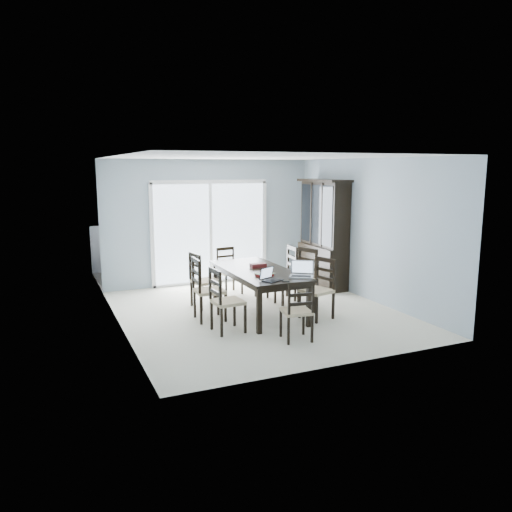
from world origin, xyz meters
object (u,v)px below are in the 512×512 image
object	(u,v)px
china_hutch	(323,235)
laptop_silver	(301,273)
chair_right_far	(286,267)
chair_left_far	(201,274)
laptop_dark	(273,278)
chair_right_mid	(303,271)
chair_right_near	(321,282)
dining_table	(258,274)
hot_tub	(186,257)
game_box	(258,265)
chair_end_near	(299,304)
chair_end_far	(228,265)
chair_left_mid	(203,283)
cell_phone	(286,281)
chair_left_near	(222,294)

from	to	relation	value
china_hutch	laptop_silver	bearing A→B (deg)	-128.51
chair_right_far	chair_left_far	bearing A→B (deg)	91.14
china_hutch	laptop_dark	size ratio (longest dim) A/B	6.31
chair_right_mid	chair_right_near	bearing A→B (deg)	155.75
dining_table	hot_tub	xyz separation A→B (m)	(-0.29, 3.38, -0.24)
chair_right_mid	laptop_silver	distance (m)	1.08
chair_left_far	chair_right_near	world-z (taller)	chair_right_near
china_hutch	game_box	distance (m)	2.25
chair_end_near	game_box	distance (m)	1.72
laptop_silver	hot_tub	bearing A→B (deg)	132.73
chair_right_near	chair_end_far	distance (m)	2.32
chair_left_far	chair_left_mid	bearing A→B (deg)	-23.83
chair_left_far	cell_phone	xyz separation A→B (m)	(0.79, -1.69, 0.16)
chair_left_near	hot_tub	distance (m)	4.15
china_hutch	dining_table	bearing A→B (deg)	-148.29
chair_left_far	chair_right_near	size ratio (longest dim) A/B	1.00
cell_phone	chair_left_far	bearing A→B (deg)	129.93
chair_end_far	laptop_dark	bearing A→B (deg)	78.88
china_hutch	chair_left_mid	size ratio (longest dim) A/B	1.87
chair_left_far	laptop_dark	size ratio (longest dim) A/B	3.24
chair_right_near	game_box	distance (m)	1.13
laptop_silver	game_box	bearing A→B (deg)	140.77
laptop_silver	chair_left_mid	bearing A→B (deg)	-176.29
chair_left_near	laptop_silver	size ratio (longest dim) A/B	2.52
chair_end_far	hot_tub	size ratio (longest dim) A/B	0.60
laptop_dark	chair_left_near	bearing A→B (deg)	143.83
chair_right_mid	hot_tub	distance (m)	3.50
chair_left_near	chair_left_mid	xyz separation A→B (m)	(-0.07, 0.68, 0.03)
chair_right_near	chair_right_far	bearing A→B (deg)	-15.75
chair_left_near	chair_right_mid	distance (m)	2.00
china_hutch	chair_end_far	distance (m)	2.08
chair_right_near	hot_tub	xyz separation A→B (m)	(-1.13, 4.03, -0.16)
dining_table	chair_right_mid	xyz separation A→B (m)	(0.92, 0.10, -0.05)
chair_right_near	laptop_dark	xyz separation A→B (m)	(-0.98, -0.22, 0.20)
chair_right_far	hot_tub	distance (m)	3.01
chair_right_mid	china_hutch	bearing A→B (deg)	-61.60
laptop_dark	hot_tub	xyz separation A→B (m)	(-0.14, 4.25, -0.36)
dining_table	game_box	world-z (taller)	game_box
china_hutch	chair_right_mid	distance (m)	1.65
chair_left_far	chair_right_near	xyz separation A→B (m)	(1.62, -1.34, 0.00)
chair_end_far	hot_tub	bearing A→B (deg)	-87.45
china_hutch	chair_left_mid	distance (m)	3.29
chair_left_mid	chair_right_mid	size ratio (longest dim) A/B	0.99
game_box	chair_right_mid	bearing A→B (deg)	-4.20
dining_table	laptop_silver	size ratio (longest dim) A/B	4.92
chair_left_far	chair_right_near	distance (m)	2.10
dining_table	chair_end_near	distance (m)	1.54
chair_right_far	chair_end_far	xyz separation A→B (m)	(-0.81, 0.93, -0.07)
cell_phone	hot_tub	distance (m)	4.40
dining_table	laptop_silver	world-z (taller)	laptop_silver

